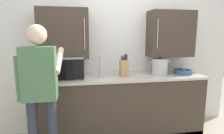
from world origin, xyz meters
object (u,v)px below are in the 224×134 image
at_px(thermos_flask, 101,66).
at_px(stock_pot, 160,67).
at_px(knife_block, 124,68).
at_px(person_figure, 40,89).
at_px(microwave_oven, 63,68).
at_px(fruit_bowl, 183,71).

height_order(thermos_flask, stock_pot, thermos_flask).
distance_m(knife_block, person_figure, 1.24).
distance_m(thermos_flask, person_figure, 0.97).
xyz_separation_m(microwave_oven, thermos_flask, (0.55, -0.05, 0.01)).
bearing_deg(knife_block, stock_pot, -0.50).
distance_m(knife_block, stock_pot, 0.56).
xyz_separation_m(microwave_oven, fruit_bowl, (1.84, -0.06, -0.11)).
bearing_deg(microwave_oven, person_figure, -103.77).
distance_m(microwave_oven, person_figure, 0.72).
relative_size(fruit_bowl, person_figure, 0.17).
bearing_deg(fruit_bowl, stock_pot, 179.76).
relative_size(thermos_flask, stock_pot, 0.96).
xyz_separation_m(thermos_flask, stock_pot, (0.90, -0.00, -0.04)).
distance_m(thermos_flask, stock_pot, 0.90).
bearing_deg(knife_block, fruit_bowl, -0.40).
bearing_deg(fruit_bowl, microwave_oven, 178.24).
xyz_separation_m(knife_block, person_figure, (-1.05, -0.65, -0.08)).
xyz_separation_m(thermos_flask, person_figure, (-0.72, -0.64, -0.11)).
bearing_deg(thermos_flask, microwave_oven, 174.66).
relative_size(thermos_flask, person_figure, 0.19).
height_order(fruit_bowl, person_figure, person_figure).
relative_size(knife_block, person_figure, 0.20).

